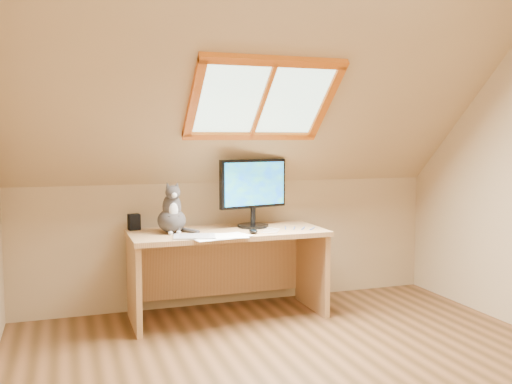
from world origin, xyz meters
name	(u,v)px	position (x,y,z in m)	size (l,w,h in m)	color
room_shell	(337,123)	(0.00, -0.09, 1.43)	(3.52, 3.52, 2.41)	tan
desk	(225,256)	(-0.16, 1.44, 0.45)	(1.46, 0.64, 0.67)	tan
monitor	(253,188)	(0.07, 1.46, 0.97)	(0.57, 0.24, 0.53)	black
cat	(172,214)	(-0.57, 1.41, 0.80)	(0.21, 0.25, 0.38)	#47413F
desk_speaker	(134,222)	(-0.82, 1.63, 0.73)	(0.08, 0.08, 0.12)	black
graphics_tablet	(194,236)	(-0.46, 1.16, 0.67)	(0.29, 0.21, 0.01)	#B2B2B7
mouse	(253,231)	(-0.02, 1.19, 0.68)	(0.06, 0.10, 0.03)	black
papers	(223,236)	(-0.27, 1.12, 0.67)	(0.35, 0.30, 0.01)	white
cables	(288,229)	(0.29, 1.26, 0.67)	(0.51, 0.26, 0.01)	silver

